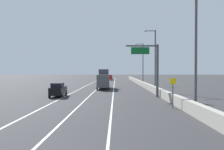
{
  "coord_description": "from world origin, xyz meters",
  "views": [
    {
      "loc": [
        1.88,
        -7.1,
        3.7
      ],
      "look_at": [
        1.18,
        36.82,
        2.93
      ],
      "focal_mm": 35.87,
      "sensor_mm": 36.0,
      "label": 1
    }
  ],
  "objects_px": {
    "lamp_post_right_near": "(193,42)",
    "lamp_post_right_second": "(154,56)",
    "overhead_sign_gantry": "(152,64)",
    "car_black_2": "(58,90)",
    "car_red_0": "(110,78)",
    "lamp_post_right_third": "(142,61)",
    "speed_advisory_sign": "(173,91)",
    "box_truck": "(103,80)",
    "car_silver_1": "(110,77)"
  },
  "relations": [
    {
      "from": "lamp_post_right_near",
      "to": "lamp_post_right_second",
      "type": "bearing_deg",
      "value": 90.8
    },
    {
      "from": "overhead_sign_gantry",
      "to": "car_black_2",
      "type": "relative_size",
      "value": 1.64
    },
    {
      "from": "overhead_sign_gantry",
      "to": "car_red_0",
      "type": "bearing_deg",
      "value": 97.26
    },
    {
      "from": "lamp_post_right_third",
      "to": "car_red_0",
      "type": "distance_m",
      "value": 31.45
    },
    {
      "from": "overhead_sign_gantry",
      "to": "speed_advisory_sign",
      "type": "bearing_deg",
      "value": -87.41
    },
    {
      "from": "car_black_2",
      "to": "box_truck",
      "type": "height_order",
      "value": "box_truck"
    },
    {
      "from": "car_red_0",
      "to": "box_truck",
      "type": "distance_m",
      "value": 43.66
    },
    {
      "from": "lamp_post_right_third",
      "to": "car_black_2",
      "type": "bearing_deg",
      "value": -118.47
    },
    {
      "from": "lamp_post_right_near",
      "to": "car_black_2",
      "type": "height_order",
      "value": "lamp_post_right_near"
    },
    {
      "from": "lamp_post_right_second",
      "to": "overhead_sign_gantry",
      "type": "bearing_deg",
      "value": -101.23
    },
    {
      "from": "speed_advisory_sign",
      "to": "car_red_0",
      "type": "relative_size",
      "value": 0.62
    },
    {
      "from": "overhead_sign_gantry",
      "to": "car_black_2",
      "type": "xyz_separation_m",
      "value": [
        -13.55,
        0.19,
        -3.73
      ]
    },
    {
      "from": "car_silver_1",
      "to": "car_black_2",
      "type": "height_order",
      "value": "car_black_2"
    },
    {
      "from": "speed_advisory_sign",
      "to": "lamp_post_right_second",
      "type": "bearing_deg",
      "value": 85.92
    },
    {
      "from": "speed_advisory_sign",
      "to": "car_black_2",
      "type": "relative_size",
      "value": 0.66
    },
    {
      "from": "lamp_post_right_second",
      "to": "car_red_0",
      "type": "distance_m",
      "value": 50.53
    },
    {
      "from": "speed_advisory_sign",
      "to": "car_black_2",
      "type": "xyz_separation_m",
      "value": [
        -13.99,
        9.97,
        -0.77
      ]
    },
    {
      "from": "car_black_2",
      "to": "overhead_sign_gantry",
      "type": "bearing_deg",
      "value": -0.82
    },
    {
      "from": "speed_advisory_sign",
      "to": "overhead_sign_gantry",
      "type": "bearing_deg",
      "value": 92.59
    },
    {
      "from": "speed_advisory_sign",
      "to": "car_silver_1",
      "type": "xyz_separation_m",
      "value": [
        -8.23,
        79.53,
        -0.8
      ]
    },
    {
      "from": "lamp_post_right_near",
      "to": "speed_advisory_sign",
      "type": "bearing_deg",
      "value": 145.32
    },
    {
      "from": "lamp_post_right_second",
      "to": "car_black_2",
      "type": "bearing_deg",
      "value": -150.23
    },
    {
      "from": "speed_advisory_sign",
      "to": "car_silver_1",
      "type": "height_order",
      "value": "speed_advisory_sign"
    },
    {
      "from": "lamp_post_right_third",
      "to": "car_silver_1",
      "type": "xyz_separation_m",
      "value": [
        -9.76,
        40.93,
        -5.42
      ]
    },
    {
      "from": "car_red_0",
      "to": "car_black_2",
      "type": "relative_size",
      "value": 1.06
    },
    {
      "from": "speed_advisory_sign",
      "to": "lamp_post_right_near",
      "type": "xyz_separation_m",
      "value": [
        1.61,
        -1.12,
        4.63
      ]
    },
    {
      "from": "lamp_post_right_second",
      "to": "car_silver_1",
      "type": "xyz_separation_m",
      "value": [
        -9.57,
        60.79,
        -5.42
      ]
    },
    {
      "from": "box_truck",
      "to": "overhead_sign_gantry",
      "type": "bearing_deg",
      "value": -62.17
    },
    {
      "from": "lamp_post_right_near",
      "to": "box_truck",
      "type": "xyz_separation_m",
      "value": [
        -9.82,
        25.6,
        -4.53
      ]
    },
    {
      "from": "lamp_post_right_near",
      "to": "box_truck",
      "type": "relative_size",
      "value": 1.32
    },
    {
      "from": "lamp_post_right_third",
      "to": "box_truck",
      "type": "height_order",
      "value": "lamp_post_right_third"
    },
    {
      "from": "lamp_post_right_second",
      "to": "box_truck",
      "type": "bearing_deg",
      "value": 148.95
    },
    {
      "from": "lamp_post_right_near",
      "to": "lamp_post_right_second",
      "type": "xyz_separation_m",
      "value": [
        -0.28,
        19.86,
        0.0
      ]
    },
    {
      "from": "overhead_sign_gantry",
      "to": "car_red_0",
      "type": "xyz_separation_m",
      "value": [
        -7.44,
        58.35,
        -3.66
      ]
    },
    {
      "from": "overhead_sign_gantry",
      "to": "car_red_0",
      "type": "height_order",
      "value": "overhead_sign_gantry"
    },
    {
      "from": "overhead_sign_gantry",
      "to": "car_silver_1",
      "type": "xyz_separation_m",
      "value": [
        -7.79,
        69.75,
        -3.76
      ]
    },
    {
      "from": "car_black_2",
      "to": "box_truck",
      "type": "distance_m",
      "value": 15.64
    },
    {
      "from": "car_silver_1",
      "to": "lamp_post_right_second",
      "type": "bearing_deg",
      "value": -81.06
    },
    {
      "from": "speed_advisory_sign",
      "to": "car_black_2",
      "type": "height_order",
      "value": "speed_advisory_sign"
    },
    {
      "from": "lamp_post_right_near",
      "to": "car_black_2",
      "type": "xyz_separation_m",
      "value": [
        -15.6,
        11.09,
        -5.39
      ]
    },
    {
      "from": "lamp_post_right_third",
      "to": "box_truck",
      "type": "xyz_separation_m",
      "value": [
        -9.74,
        -14.11,
        -4.53
      ]
    },
    {
      "from": "car_red_0",
      "to": "lamp_post_right_third",
      "type": "bearing_deg",
      "value": -72.33
    },
    {
      "from": "car_silver_1",
      "to": "car_black_2",
      "type": "xyz_separation_m",
      "value": [
        -5.76,
        -69.55,
        0.03
      ]
    },
    {
      "from": "lamp_post_right_second",
      "to": "speed_advisory_sign",
      "type": "bearing_deg",
      "value": -94.08
    },
    {
      "from": "overhead_sign_gantry",
      "to": "lamp_post_right_near",
      "type": "distance_m",
      "value": 11.21
    },
    {
      "from": "lamp_post_right_second",
      "to": "car_silver_1",
      "type": "bearing_deg",
      "value": 98.94
    },
    {
      "from": "speed_advisory_sign",
      "to": "lamp_post_right_third",
      "type": "height_order",
      "value": "lamp_post_right_third"
    },
    {
      "from": "box_truck",
      "to": "lamp_post_right_third",
      "type": "bearing_deg",
      "value": 55.39
    },
    {
      "from": "speed_advisory_sign",
      "to": "car_silver_1",
      "type": "relative_size",
      "value": 0.64
    },
    {
      "from": "car_silver_1",
      "to": "box_truck",
      "type": "height_order",
      "value": "box_truck"
    }
  ]
}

